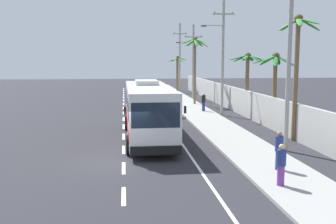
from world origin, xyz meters
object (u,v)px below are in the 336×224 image
at_px(utility_pole_mid, 222,55).
at_px(utility_pole_distant, 180,56).
at_px(palm_fourth, 275,72).
at_px(utility_pole_far, 193,60).
at_px(utility_pole_nearest, 289,55).
at_px(palm_third, 247,71).
at_px(palm_farthest, 297,52).
at_px(pedestrian_midwalk, 279,150).
at_px(motorcycle_beside_bus, 177,110).
at_px(coach_bus_foreground, 148,109).
at_px(pedestrian_far_walk, 204,102).
at_px(palm_nearest, 195,53).
at_px(pedestrian_near_kerb, 281,164).
at_px(palm_second, 177,67).

relative_size(utility_pole_mid, utility_pole_distant, 0.97).
bearing_deg(palm_fourth, utility_pole_far, 96.87).
bearing_deg(utility_pole_far, utility_pole_nearest, -89.13).
relative_size(palm_third, palm_farthest, 0.73).
height_order(pedestrian_midwalk, utility_pole_far, utility_pole_far).
xyz_separation_m(motorcycle_beside_bus, palm_third, (6.08, -0.22, 3.29)).
bearing_deg(palm_farthest, palm_third, 88.58).
bearing_deg(utility_pole_nearest, coach_bus_foreground, 151.00).
height_order(utility_pole_mid, utility_pole_far, utility_pole_mid).
height_order(pedestrian_far_walk, palm_nearest, palm_nearest).
bearing_deg(utility_pole_nearest, palm_nearest, 92.93).
bearing_deg(pedestrian_near_kerb, coach_bus_foreground, 24.36).
relative_size(motorcycle_beside_bus, utility_pole_distant, 0.19).
bearing_deg(palm_nearest, coach_bus_foreground, -109.20).
relative_size(motorcycle_beside_bus, palm_farthest, 0.26).
distance_m(utility_pole_nearest, utility_pole_distant, 40.69).
distance_m(motorcycle_beside_bus, utility_pole_mid, 6.23).
bearing_deg(utility_pole_nearest, palm_second, 91.19).
distance_m(utility_pole_mid, palm_third, 2.62).
distance_m(coach_bus_foreground, motorcycle_beside_bus, 9.55).
height_order(motorcycle_beside_bus, pedestrian_near_kerb, pedestrian_near_kerb).
height_order(motorcycle_beside_bus, pedestrian_far_walk, pedestrian_far_walk).
xyz_separation_m(coach_bus_foreground, palm_fourth, (9.29, 2.96, 2.15)).
height_order(motorcycle_beside_bus, palm_nearest, palm_nearest).
bearing_deg(palm_nearest, palm_third, -71.71).
bearing_deg(palm_farthest, utility_pole_mid, 99.25).
xyz_separation_m(pedestrian_near_kerb, utility_pole_far, (2.35, 33.17, 3.85)).
distance_m(coach_bus_foreground, palm_second, 34.65).
bearing_deg(utility_pole_distant, palm_nearest, -93.20).
relative_size(palm_nearest, palm_fourth, 1.35).
xyz_separation_m(palm_third, palm_fourth, (0.17, -5.79, 0.09)).
distance_m(pedestrian_midwalk, palm_nearest, 26.08).
bearing_deg(palm_farthest, palm_nearest, 98.02).
bearing_deg(pedestrian_midwalk, palm_fourth, 143.50).
bearing_deg(utility_pole_mid, palm_third, -20.93).
xyz_separation_m(palm_nearest, palm_third, (2.96, -8.95, -1.65)).
relative_size(pedestrian_near_kerb, utility_pole_mid, 0.16).
xyz_separation_m(utility_pole_mid, palm_farthest, (1.80, -11.03, 0.03)).
height_order(utility_pole_far, utility_pole_distant, utility_pole_distant).
height_order(coach_bus_foreground, palm_second, palm_second).
xyz_separation_m(coach_bus_foreground, palm_nearest, (6.16, 17.70, 3.71)).
height_order(pedestrian_near_kerb, utility_pole_nearest, utility_pole_nearest).
height_order(pedestrian_midwalk, palm_second, palm_second).
xyz_separation_m(pedestrian_far_walk, palm_nearest, (0.24, 6.02, 4.57)).
relative_size(utility_pole_distant, palm_second, 1.92).
relative_size(utility_pole_mid, palm_farthest, 1.33).
distance_m(coach_bus_foreground, utility_pole_mid, 12.37).
xyz_separation_m(pedestrian_near_kerb, palm_farthest, (4.36, 8.57, 4.40)).
xyz_separation_m(pedestrian_near_kerb, pedestrian_far_walk, (1.41, 21.75, 0.02)).
distance_m(utility_pole_nearest, utility_pole_mid, 13.57).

